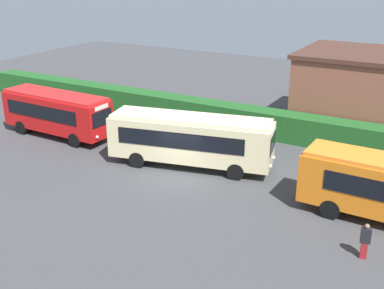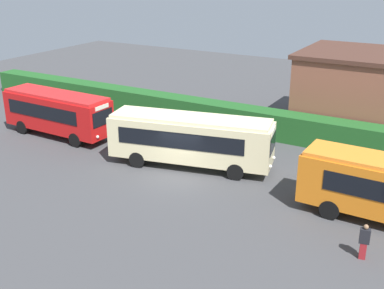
{
  "view_description": "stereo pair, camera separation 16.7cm",
  "coord_description": "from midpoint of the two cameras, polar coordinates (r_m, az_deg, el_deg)",
  "views": [
    {
      "loc": [
        13.54,
        -22.1,
        11.89
      ],
      "look_at": [
        0.24,
        1.39,
        1.62
      ],
      "focal_mm": 45.03,
      "sensor_mm": 36.0,
      "label": 1
    },
    {
      "loc": [
        13.69,
        -22.01,
        11.89
      ],
      "look_at": [
        0.24,
        1.39,
        1.62
      ],
      "focal_mm": 45.03,
      "sensor_mm": 36.0,
      "label": 2
    }
  ],
  "objects": [
    {
      "name": "bus_cream",
      "position": [
        29.25,
        -0.0,
        0.76
      ],
      "size": [
        10.28,
        4.58,
        3.21
      ],
      "rotation": [
        0.0,
        0.0,
        0.22
      ],
      "color": "beige",
      "rests_on": "ground_plane"
    },
    {
      "name": "person_center",
      "position": [
        28.1,
        21.67,
        -3.84
      ],
      "size": [
        0.52,
        0.44,
        1.65
      ],
      "rotation": [
        0.0,
        0.0,
        4.21
      ],
      "color": "black",
      "rests_on": "ground_plane"
    },
    {
      "name": "person_right",
      "position": [
        21.98,
        19.92,
        -10.68
      ],
      "size": [
        0.47,
        0.34,
        1.64
      ],
      "rotation": [
        0.0,
        0.0,
        1.76
      ],
      "color": "maroon",
      "rests_on": "ground_plane"
    },
    {
      "name": "person_left",
      "position": [
        40.23,
        -17.08,
        4.2
      ],
      "size": [
        0.32,
        0.53,
        1.9
      ],
      "rotation": [
        0.0,
        0.0,
        6.15
      ],
      "color": "olive",
      "rests_on": "ground_plane"
    },
    {
      "name": "ground_plane",
      "position": [
        28.51,
        -1.64,
        -3.82
      ],
      "size": [
        76.82,
        76.82,
        0.0
      ],
      "primitive_type": "plane",
      "color": "#424244"
    },
    {
      "name": "hedge_row",
      "position": [
        35.87,
        6.11,
        2.97
      ],
      "size": [
        50.41,
        1.72,
        1.93
      ],
      "primitive_type": "cube",
      "color": "#205822",
      "rests_on": "ground_plane"
    },
    {
      "name": "bus_red",
      "position": [
        35.89,
        -15.52,
        3.79
      ],
      "size": [
        8.69,
        2.59,
        3.19
      ],
      "rotation": [
        0.0,
        0.0,
        -0.02
      ],
      "color": "red",
      "rests_on": "ground_plane"
    }
  ]
}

